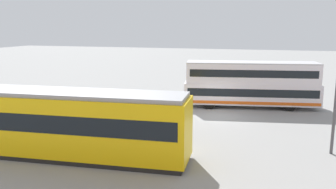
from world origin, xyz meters
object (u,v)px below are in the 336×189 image
at_px(double_decker_bus, 251,84).
at_px(info_sign, 80,99).
at_px(tram_yellow, 49,122).
at_px(pedestrian_near_railing, 154,121).

height_order(double_decker_bus, info_sign, double_decker_bus).
distance_m(double_decker_bus, tram_yellow, 17.15).
distance_m(double_decker_bus, pedestrian_near_railing, 11.21).
distance_m(pedestrian_near_railing, info_sign, 6.77).
relative_size(double_decker_bus, tram_yellow, 0.76).
bearing_deg(info_sign, double_decker_bus, -145.55).
bearing_deg(pedestrian_near_railing, double_decker_bus, -116.45).
bearing_deg(tram_yellow, double_decker_bus, -122.17).
bearing_deg(double_decker_bus, tram_yellow, 57.83).
xyz_separation_m(double_decker_bus, pedestrian_near_railing, (4.97, 10.00, -0.95)).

